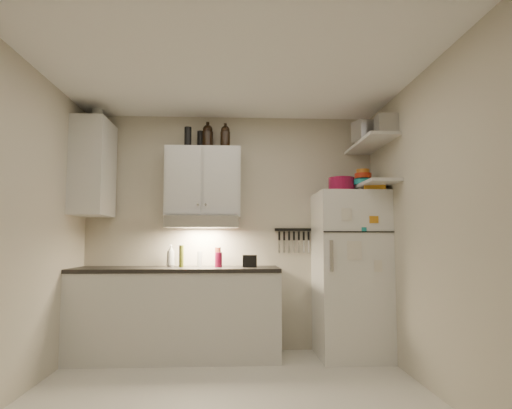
{
  "coord_description": "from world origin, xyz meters",
  "views": [
    {
      "loc": [
        0.03,
        -3.29,
        1.18
      ],
      "look_at": [
        0.25,
        0.9,
        1.55
      ],
      "focal_mm": 30.0,
      "sensor_mm": 36.0,
      "label": 1
    }
  ],
  "objects": [
    {
      "name": "range_hood",
      "position": [
        -0.3,
        1.27,
        1.39
      ],
      "size": [
        0.76,
        0.46,
        0.12
      ],
      "primitive_type": "cube",
      "color": "silver",
      "rests_on": "back_wall"
    },
    {
      "name": "soap_bottle",
      "position": [
        -0.64,
        1.35,
        1.05
      ],
      "size": [
        0.11,
        0.11,
        0.26
      ],
      "primitive_type": "imported",
      "rotation": [
        0.0,
        0.0,
        -0.15
      ],
      "color": "silver",
      "rests_on": "countertop"
    },
    {
      "name": "ceiling",
      "position": [
        0.0,
        0.0,
        2.61
      ],
      "size": [
        3.2,
        3.0,
        0.02
      ],
      "primitive_type": "cube",
      "color": "white",
      "rests_on": "ground"
    },
    {
      "name": "floor",
      "position": [
        0.0,
        0.0,
        -0.01
      ],
      "size": [
        3.2,
        3.0,
        0.02
      ],
      "primitive_type": "cube",
      "color": "silver",
      "rests_on": "ground"
    },
    {
      "name": "clear_bottle",
      "position": [
        -0.33,
        1.35,
        1.0
      ],
      "size": [
        0.05,
        0.05,
        0.16
      ],
      "primitive_type": "cylinder",
      "rotation": [
        0.0,
        0.0,
        0.01
      ],
      "color": "silver",
      "rests_on": "countertop"
    },
    {
      "name": "growler_a",
      "position": [
        -0.26,
        1.39,
        2.34
      ],
      "size": [
        0.15,
        0.15,
        0.29
      ],
      "primitive_type": null,
      "rotation": [
        0.0,
        0.0,
        -0.27
      ],
      "color": "black",
      "rests_on": "upper_cabinet"
    },
    {
      "name": "thermos_a",
      "position": [
        -0.34,
        1.41,
        2.31
      ],
      "size": [
        0.09,
        0.09,
        0.21
      ],
      "primitive_type": "cylinder",
      "rotation": [
        0.0,
        0.0,
        -0.31
      ],
      "color": "black",
      "rests_on": "upper_cabinet"
    },
    {
      "name": "dutch_oven",
      "position": [
        1.16,
        1.13,
        1.78
      ],
      "size": [
        0.34,
        0.34,
        0.16
      ],
      "primitive_type": "cylinder",
      "rotation": [
        0.0,
        0.0,
        0.3
      ],
      "color": "maroon",
      "rests_on": "fridge"
    },
    {
      "name": "bowl_yellow",
      "position": [
        1.42,
        1.21,
        1.94
      ],
      "size": [
        0.14,
        0.14,
        0.04
      ],
      "primitive_type": "cylinder",
      "color": "orange",
      "rests_on": "bowl_orange"
    },
    {
      "name": "growler_b",
      "position": [
        -0.07,
        1.29,
        2.33
      ],
      "size": [
        0.13,
        0.13,
        0.25
      ],
      "primitive_type": null,
      "rotation": [
        0.0,
        0.0,
        -0.23
      ],
      "color": "black",
      "rests_on": "upper_cabinet"
    },
    {
      "name": "knife_strip",
      "position": [
        0.7,
        1.49,
        1.32
      ],
      "size": [
        0.42,
        0.02,
        0.03
      ],
      "primitive_type": "cube",
      "color": "black",
      "rests_on": "back_wall"
    },
    {
      "name": "base_cabinet",
      "position": [
        -0.55,
        1.2,
        0.44
      ],
      "size": [
        2.1,
        0.6,
        0.88
      ],
      "primitive_type": "cube",
      "color": "silver",
      "rests_on": "floor"
    },
    {
      "name": "left_wall",
      "position": [
        -1.61,
        0.0,
        1.3
      ],
      "size": [
        0.02,
        3.0,
        2.6
      ],
      "primitive_type": "cube",
      "color": "beige",
      "rests_on": "ground"
    },
    {
      "name": "upper_cabinet",
      "position": [
        -0.3,
        1.33,
        1.83
      ],
      "size": [
        0.8,
        0.33,
        0.75
      ],
      "primitive_type": "cube",
      "color": "silver",
      "rests_on": "back_wall"
    },
    {
      "name": "bowl_teal",
      "position": [
        1.44,
        1.25,
        1.82
      ],
      "size": [
        0.22,
        0.22,
        0.09
      ],
      "primitive_type": "cylinder",
      "color": "teal",
      "rests_on": "shelf_lo"
    },
    {
      "name": "vinegar_bottle",
      "position": [
        -0.53,
        1.34,
        1.03
      ],
      "size": [
        0.06,
        0.06,
        0.23
      ],
      "primitive_type": "cylinder",
      "rotation": [
        0.0,
        0.0,
        -0.31
      ],
      "color": "black",
      "rests_on": "countertop"
    },
    {
      "name": "shelf_hi",
      "position": [
        1.45,
        1.02,
        2.2
      ],
      "size": [
        0.3,
        0.95,
        0.03
      ],
      "primitive_type": "cube",
      "color": "silver",
      "rests_on": "right_wall"
    },
    {
      "name": "shelf_lo",
      "position": [
        1.45,
        1.02,
        1.76
      ],
      "size": [
        0.3,
        0.95,
        0.03
      ],
      "primitive_type": "cube",
      "color": "silver",
      "rests_on": "right_wall"
    },
    {
      "name": "bowl_orange",
      "position": [
        1.42,
        1.21,
        1.89
      ],
      "size": [
        0.18,
        0.18,
        0.05
      ],
      "primitive_type": "cylinder",
      "color": "red",
      "rests_on": "bowl_teal"
    },
    {
      "name": "stock_pot",
      "position": [
        1.48,
        1.35,
        2.3
      ],
      "size": [
        0.3,
        0.3,
        0.17
      ],
      "primitive_type": "cylinder",
      "rotation": [
        0.0,
        0.0,
        -0.28
      ],
      "color": "silver",
      "rests_on": "shelf_hi"
    },
    {
      "name": "side_cabinet",
      "position": [
        -1.44,
        1.2,
        1.95
      ],
      "size": [
        0.33,
        0.55,
        1.0
      ],
      "primitive_type": "cube",
      "color": "silver",
      "rests_on": "left_wall"
    },
    {
      "name": "thermos_b",
      "position": [
        -0.47,
        1.27,
        2.31
      ],
      "size": [
        0.1,
        0.1,
        0.22
      ],
      "primitive_type": "cylinder",
      "rotation": [
        0.0,
        0.0,
        -0.39
      ],
      "color": "black",
      "rests_on": "upper_cabinet"
    },
    {
      "name": "right_wall",
      "position": [
        1.61,
        0.0,
        1.3
      ],
      "size": [
        0.02,
        3.0,
        2.6
      ],
      "primitive_type": "cube",
      "color": "beige",
      "rests_on": "ground"
    },
    {
      "name": "caddy",
      "position": [
        0.2,
        1.2,
        0.98
      ],
      "size": [
        0.15,
        0.11,
        0.13
      ],
      "primitive_type": "cube",
      "rotation": [
        0.0,
        0.0,
        -0.07
      ],
      "color": "black",
      "rests_on": "countertop"
    },
    {
      "name": "back_wall",
      "position": [
        0.0,
        1.51,
        1.3
      ],
      "size": [
        3.2,
        0.02,
        2.6
      ],
      "primitive_type": "cube",
      "color": "beige",
      "rests_on": "ground"
    },
    {
      "name": "red_jar",
      "position": [
        -0.13,
        1.21,
        1.0
      ],
      "size": [
        0.09,
        0.09,
        0.15
      ],
      "primitive_type": "cylinder",
      "rotation": [
        0.0,
        0.0,
        -0.18
      ],
      "color": "maroon",
      "rests_on": "countertop"
    },
    {
      "name": "tin_b",
      "position": [
        1.51,
        0.72,
        2.31
      ],
      "size": [
        0.21,
        0.21,
        0.2
      ],
      "primitive_type": "cube",
      "rotation": [
        0.0,
        0.0,
        -0.05
      ],
      "color": "#AAAAAD",
      "rests_on": "shelf_hi"
    },
    {
      "name": "oil_bottle",
      "position": [
        -0.51,
        1.21,
        1.03
      ],
      "size": [
        0.06,
        0.06,
        0.23
      ],
      "primitive_type": "cylinder",
      "rotation": [
        0.0,
        0.0,
        0.39
      ],
      "color": "#626C1B",
      "rests_on": "countertop"
    },
    {
      "name": "fridge",
      "position": [
        1.25,
        1.16,
        0.85
      ],
      "size": [
        0.7,
        0.68,
        1.7
      ],
      "primitive_type": "cube",
      "color": "white",
      "rests_on": "floor"
    },
    {
      "name": "spice_jar",
      "position": [
        1.35,
        1.09,
        1.75
      ],
      "size": [
        0.06,
        0.06,
        0.09
      ],
      "primitive_type": "cylinder",
      "rotation": [
        0.0,
        0.0,
        -0.16
      ],
      "color": "silver",
      "rests_on": "fridge"
    },
    {
      "name": "side_jar",
      "position": [
        -1.44,
        1.27,
        2.53
      ],
      "size": [
        0.13,
        0.13,
        0.16
      ],
      "primitive_type": "cylinder",
      "rotation": [
        0.0,
        0.0,
        -0.07
      ],
      "color": "silver",
      "rests_on": "side_cabinet"
    },
    {
      "name": "book_stack",
      "position": [
        1.47,
        0.98,
        1.74
      ],
      "size": [
        0.28,
        0.31,
        0.09
      ],
      "primitive_type": "cube",
      "rotation": [
        0.0,
        0.0,
        -0.29
      ],
      "color": "orange",
      "rests_on": "fridge"
    },
    {
      "name": "plates",
      "position": [
        1.38,
        1.06,
        1.8
      ],
      "size": [
        0.24,
        0.24,
        0.05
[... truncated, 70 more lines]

